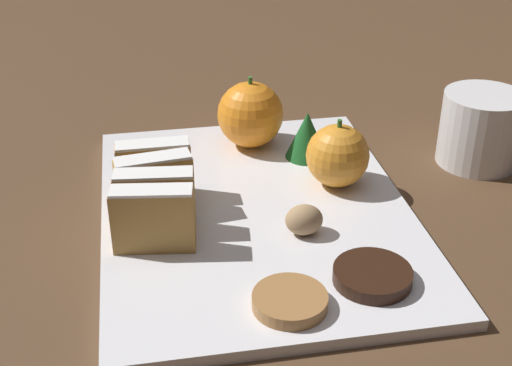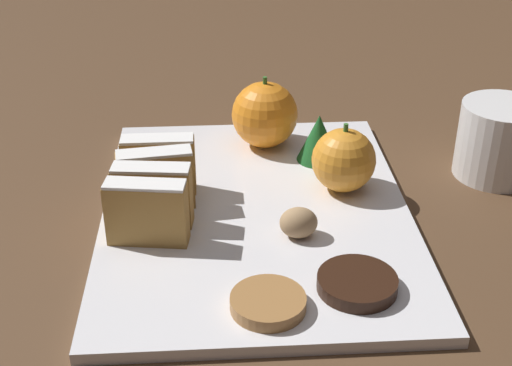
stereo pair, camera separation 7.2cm
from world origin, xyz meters
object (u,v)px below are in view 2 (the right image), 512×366
Objects in this scene: orange_near at (265,115)px; walnut at (299,223)px; coffee_mug at (501,140)px; orange_far at (344,160)px; chocolate_cookie at (357,283)px.

orange_near reaches higher than walnut.
walnut is 0.28m from coffee_mug.
orange_far is 0.18m from chocolate_cookie.
orange_near reaches higher than chocolate_cookie.
orange_near is 0.29m from chocolate_cookie.
coffee_mug reaches higher than walnut.
chocolate_cookie is 0.30m from coffee_mug.
coffee_mug is at bearing -14.75° from orange_near.
chocolate_cookie is at bearing -133.05° from coffee_mug.
orange_far is 0.19m from coffee_mug.
orange_near is at bearing 124.22° from orange_far.
orange_near reaches higher than orange_far.
coffee_mug reaches higher than chocolate_cookie.
orange_near is 1.24× the size of chocolate_cookie.
orange_far is at bearing -55.78° from orange_near.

